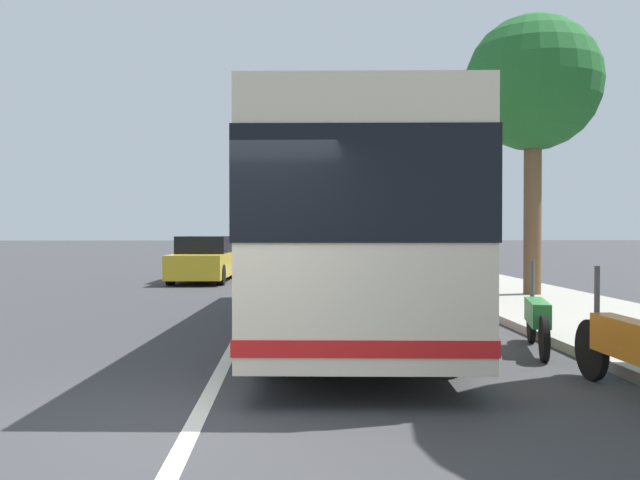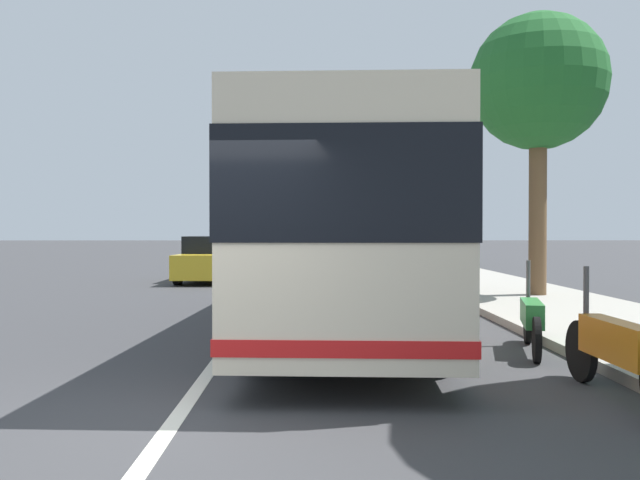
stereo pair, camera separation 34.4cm
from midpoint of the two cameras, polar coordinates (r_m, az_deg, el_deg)
name	(u,v)px [view 1 (the left image)]	position (r m, az deg, el deg)	size (l,w,h in m)	color
ground_plane	(193,428)	(5.96, -12.62, -15.56)	(220.00, 220.00, 0.00)	#38383A
sidewalk_curb	(522,297)	(16.61, 16.49, -4.78)	(110.00, 3.60, 0.14)	#9E998E
lane_divider_line	(256,301)	(15.75, -6.17, -5.30)	(110.00, 0.16, 0.01)	silver
coach_bus	(349,225)	(11.49, 1.63, 1.31)	(11.20, 3.12, 3.13)	beige
motorcycle_mid_row	(630,349)	(7.27, 24.00, -8.59)	(2.35, 0.26, 1.29)	black
motorcycle_by_tree	(537,319)	(9.66, 17.29, -6.51)	(2.02, 0.58, 1.24)	black
car_side_street	(204,260)	(22.16, -10.43, -1.74)	(4.54, 1.90, 1.50)	gold
car_behind_bus	(319,248)	(37.21, -0.34, -0.68)	(4.36, 2.02, 1.51)	gray
car_far_distant	(311,242)	(54.93, -0.95, -0.17)	(4.62, 1.99, 1.62)	red
car_oncoming	(259,242)	(57.29, -5.44, -0.15)	(4.62, 2.04, 1.53)	black
roadside_tree_mid_block	(533,86)	(17.11, 17.38, 12.61)	(3.26, 3.26, 6.88)	brown
roadside_tree_far_block	(402,178)	(33.10, 6.76, 5.34)	(3.32, 3.32, 5.98)	brown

